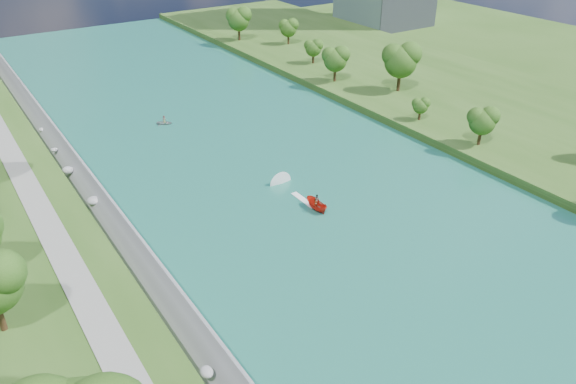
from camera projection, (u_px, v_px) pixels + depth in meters
ground at (395, 263)px, 65.12m from camera, size 260.00×260.00×0.00m
river_water at (298, 193)px, 79.70m from camera, size 55.00×240.00×0.10m
berm_east at (521, 118)px, 103.10m from camera, size 44.00×240.00×1.50m
riprap_bank at (121, 243)px, 65.70m from camera, size 3.93×236.00×4.05m
riverside_path at (57, 244)px, 62.41m from camera, size 3.00×200.00×0.10m
trees_east at (413, 79)px, 105.38m from camera, size 16.44×138.38×11.57m
motorboat at (309, 200)px, 76.61m from camera, size 3.60×18.78×1.92m
raft at (164, 122)px, 101.95m from camera, size 3.48×3.33×1.58m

